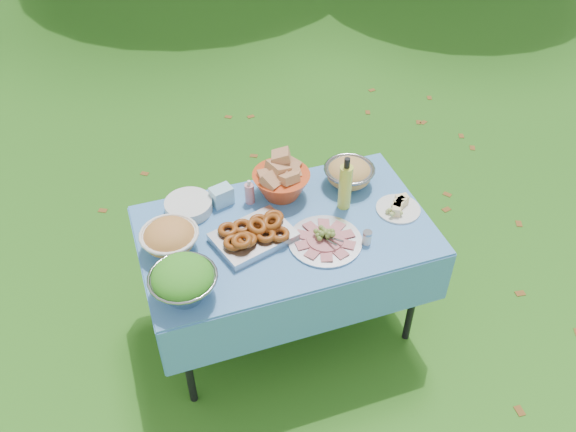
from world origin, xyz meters
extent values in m
plane|color=#13390A|center=(0.00, 0.00, 0.00)|extent=(80.00, 80.00, 0.00)
cube|color=#79BAE9|center=(0.00, 0.00, 0.38)|extent=(1.46, 0.86, 0.76)
cylinder|color=silver|center=(-0.43, 0.30, 0.79)|extent=(0.28, 0.28, 0.06)
cube|color=#97D0EA|center=(-0.25, 0.30, 0.81)|extent=(0.13, 0.11, 0.10)
cylinder|color=#CB7F88|center=(-0.11, 0.26, 0.83)|extent=(0.05, 0.05, 0.14)
cube|color=#B4B3B9|center=(-0.18, -0.03, 0.81)|extent=(0.44, 0.36, 0.09)
cylinder|color=#B4B5BC|center=(0.15, -0.15, 0.80)|extent=(0.45, 0.45, 0.08)
cylinder|color=#CCD440|center=(0.35, 0.07, 0.92)|extent=(0.07, 0.07, 0.31)
cylinder|color=silver|center=(0.60, -0.05, 0.79)|extent=(0.23, 0.23, 0.06)
cylinder|color=silver|center=(0.35, -0.22, 0.80)|extent=(0.05, 0.05, 0.07)
camera|label=1|loc=(-0.71, -2.12, 2.88)|focal=38.00mm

